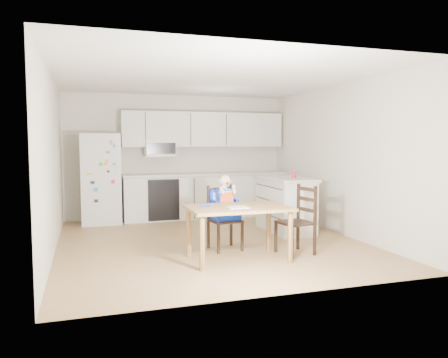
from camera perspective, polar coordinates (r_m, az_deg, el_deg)
The scene contains 10 objects.
room at distance 7.13m, azimuth -2.90°, elevation 2.48°, with size 4.52×5.01×2.51m.
refrigerator at distance 8.59m, azimuth -15.82°, elevation 0.03°, with size 0.72×0.70×1.70m, color silver.
kitchen_run at distance 8.98m, azimuth -2.64°, elevation 0.58°, with size 3.37×0.62×2.15m.
kitchen_island at distance 7.61m, azimuth 7.99°, elevation -3.28°, with size 0.67×1.27×0.94m.
red_cup at distance 7.47m, azimuth 9.11°, elevation 0.55°, with size 0.08×0.08×0.10m, color red.
dining_table at distance 5.71m, azimuth 1.88°, elevation -4.55°, with size 1.31×0.85×0.70m.
napkin at distance 5.59m, azimuth 1.75°, elevation -3.71°, with size 0.26×0.23×0.01m, color #B1B1B6.
toddler_spoon at distance 5.66m, azimuth -2.48°, elevation -3.58°, with size 0.02×0.02×0.12m, color #092BCE.
chair_booster at distance 6.28m, azimuth -0.03°, elevation -3.32°, with size 0.45×0.45×1.08m.
chair_side at distance 6.16m, azimuth 10.02°, elevation -4.63°, with size 0.48×0.48×0.95m.
Camera 1 is at (-1.80, -6.41, 1.54)m, focal length 35.00 mm.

